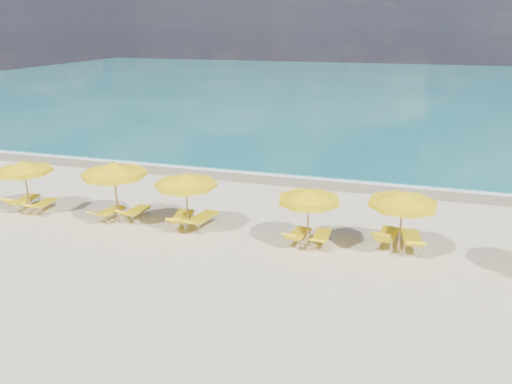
# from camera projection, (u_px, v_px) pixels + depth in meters

# --- Properties ---
(ground_plane) EXTENTS (120.00, 120.00, 0.00)m
(ground_plane) POSITION_uv_depth(u_px,v_px,m) (245.00, 234.00, 19.01)
(ground_plane) COLOR beige
(ocean) EXTENTS (120.00, 80.00, 0.30)m
(ocean) POSITION_uv_depth(u_px,v_px,m) (362.00, 87.00, 62.55)
(ocean) COLOR #126066
(ocean) RESTS_ON ground
(wet_sand_band) EXTENTS (120.00, 2.60, 0.01)m
(wet_sand_band) POSITION_uv_depth(u_px,v_px,m) (289.00, 179.00, 25.72)
(wet_sand_band) COLOR tan
(wet_sand_band) RESTS_ON ground
(foam_line) EXTENTS (120.00, 1.20, 0.03)m
(foam_line) POSITION_uv_depth(u_px,v_px,m) (292.00, 175.00, 26.45)
(foam_line) COLOR white
(foam_line) RESTS_ON ground
(whitecap_near) EXTENTS (14.00, 0.36, 0.05)m
(whitecap_near) POSITION_uv_depth(u_px,v_px,m) (238.00, 134.00, 36.07)
(whitecap_near) COLOR white
(whitecap_near) RESTS_ON ground
(whitecap_far) EXTENTS (18.00, 0.30, 0.05)m
(whitecap_far) POSITION_uv_depth(u_px,v_px,m) (438.00, 127.00, 38.60)
(whitecap_far) COLOR white
(whitecap_far) RESTS_ON ground
(umbrella_2) EXTENTS (2.73, 2.73, 2.29)m
(umbrella_2) POSITION_uv_depth(u_px,v_px,m) (24.00, 167.00, 20.65)
(umbrella_2) COLOR tan
(umbrella_2) RESTS_ON ground
(umbrella_3) EXTENTS (3.21, 3.21, 2.56)m
(umbrella_3) POSITION_uv_depth(u_px,v_px,m) (114.00, 170.00, 19.45)
(umbrella_3) COLOR tan
(umbrella_3) RESTS_ON ground
(umbrella_4) EXTENTS (3.00, 3.00, 2.37)m
(umbrella_4) POSITION_uv_depth(u_px,v_px,m) (186.00, 181.00, 18.69)
(umbrella_4) COLOR tan
(umbrella_4) RESTS_ON ground
(umbrella_5) EXTENTS (2.58, 2.58, 2.25)m
(umbrella_5) POSITION_uv_depth(u_px,v_px,m) (309.00, 196.00, 17.34)
(umbrella_5) COLOR tan
(umbrella_5) RESTS_ON ground
(umbrella_6) EXTENTS (2.91, 2.91, 2.36)m
(umbrella_6) POSITION_uv_depth(u_px,v_px,m) (403.00, 199.00, 16.71)
(umbrella_6) COLOR tan
(umbrella_6) RESTS_ON ground
(lounger_2_left) EXTENTS (0.85, 1.91, 0.84)m
(lounger_2_left) POSITION_uv_depth(u_px,v_px,m) (24.00, 204.00, 21.53)
(lounger_2_left) COLOR #A5A8AD
(lounger_2_left) RESTS_ON ground
(lounger_2_right) EXTENTS (0.68, 1.72, 0.67)m
(lounger_2_right) POSITION_uv_depth(u_px,v_px,m) (43.00, 207.00, 21.25)
(lounger_2_right) COLOR #A5A8AD
(lounger_2_right) RESTS_ON ground
(lounger_3_left) EXTENTS (0.86, 1.75, 0.64)m
(lounger_3_left) POSITION_uv_depth(u_px,v_px,m) (110.00, 214.00, 20.40)
(lounger_3_left) COLOR #A5A8AD
(lounger_3_left) RESTS_ON ground
(lounger_3_right) EXTENTS (0.73, 1.78, 0.74)m
(lounger_3_right) POSITION_uv_depth(u_px,v_px,m) (136.00, 214.00, 20.38)
(lounger_3_right) COLOR #A5A8AD
(lounger_3_right) RESTS_ON ground
(lounger_4_left) EXTENTS (0.92, 2.01, 0.80)m
(lounger_4_left) POSITION_uv_depth(u_px,v_px,m) (182.00, 221.00, 19.64)
(lounger_4_left) COLOR #A5A8AD
(lounger_4_left) RESTS_ON ground
(lounger_4_right) EXTENTS (1.02, 2.07, 0.71)m
(lounger_4_right) POSITION_uv_depth(u_px,v_px,m) (202.00, 222.00, 19.58)
(lounger_4_right) COLOR #A5A8AD
(lounger_4_right) RESTS_ON ground
(lounger_5_left) EXTENTS (0.82, 1.73, 0.74)m
(lounger_5_left) POSITION_uv_depth(u_px,v_px,m) (298.00, 238.00, 18.16)
(lounger_5_left) COLOR #A5A8AD
(lounger_5_left) RESTS_ON ground
(lounger_5_right) EXTENTS (0.57, 1.70, 0.66)m
(lounger_5_right) POSITION_uv_depth(u_px,v_px,m) (321.00, 240.00, 18.02)
(lounger_5_right) COLOR #A5A8AD
(lounger_5_right) RESTS_ON ground
(lounger_6_left) EXTENTS (0.99, 2.01, 0.93)m
(lounger_6_left) POSITION_uv_depth(u_px,v_px,m) (387.00, 239.00, 17.93)
(lounger_6_left) COLOR #A5A8AD
(lounger_6_left) RESTS_ON ground
(lounger_6_right) EXTENTS (0.87, 2.06, 0.81)m
(lounger_6_right) POSITION_uv_depth(u_px,v_px,m) (411.00, 243.00, 17.67)
(lounger_6_right) COLOR #A5A8AD
(lounger_6_right) RESTS_ON ground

